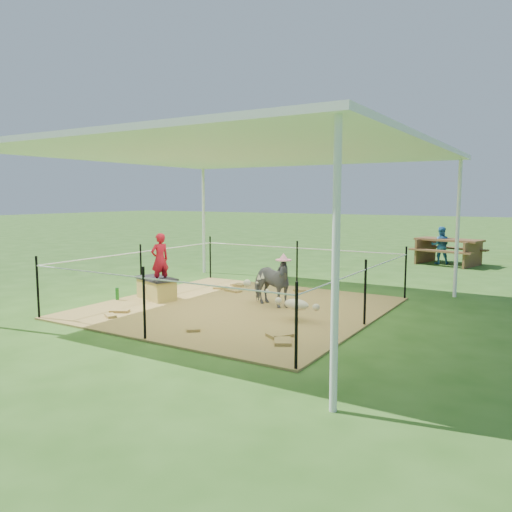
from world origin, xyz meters
The scene contains 13 objects.
ground centered at (0.00, 0.00, 0.00)m, with size 90.00×90.00×0.00m, color #2D5919.
hay_patch centered at (0.00, 0.00, 0.01)m, with size 4.60×4.60×0.03m, color brown.
canopy_tent centered at (0.00, 0.00, 2.69)m, with size 6.30×6.30×2.90m.
rope_fence centered at (0.00, 0.00, 0.64)m, with size 4.54×4.54×1.00m.
straw_bale centered at (-1.67, -0.21, 0.21)m, with size 0.80×0.40×0.36m, color #AC933E.
dark_cloth centered at (-1.67, -0.21, 0.41)m, with size 0.86×0.45×0.04m, color black.
woman centered at (-1.57, -0.21, 0.87)m, with size 0.35×0.23×0.97m, color #B11121.
green_bottle centered at (-2.22, -0.66, 0.14)m, with size 0.06×0.06×0.22m, color #17681B.
pony centered at (0.44, 0.35, 0.45)m, with size 0.45×0.99×0.84m, color #515056.
pink_hat centered at (0.44, 0.35, 0.93)m, with size 0.26×0.26×0.12m, color pink.
foal centered at (1.29, -0.32, 0.31)m, with size 1.02×0.56×0.56m, color beige, non-canonical shape.
picnic_table_near centered at (2.00, 7.78, 0.37)m, with size 1.76×1.27×0.73m, color brown.
distant_person centered at (1.78, 7.81, 0.53)m, with size 0.52×0.40×1.07m, color teal.
Camera 1 is at (4.63, -7.01, 1.91)m, focal length 35.00 mm.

